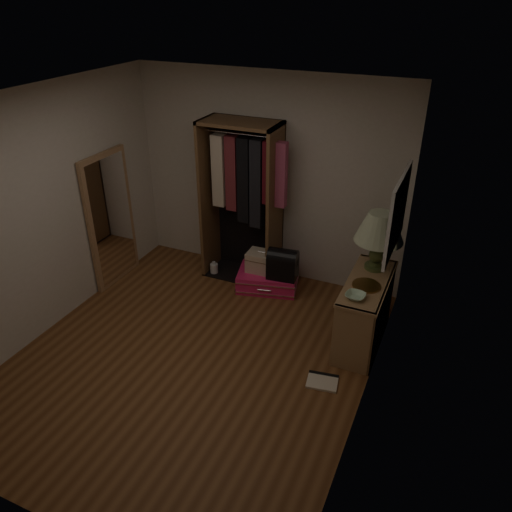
% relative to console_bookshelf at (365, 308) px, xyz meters
% --- Properties ---
extents(ground, '(4.00, 4.00, 0.00)m').
position_rel_console_bookshelf_xyz_m(ground, '(-1.53, -1.04, -0.39)').
color(ground, brown).
rests_on(ground, ground).
extents(room_walls, '(3.52, 4.02, 2.60)m').
position_rel_console_bookshelf_xyz_m(room_walls, '(-1.46, -1.00, 1.11)').
color(room_walls, beige).
rests_on(room_walls, ground).
extents(console_bookshelf, '(0.42, 1.12, 0.75)m').
position_rel_console_bookshelf_xyz_m(console_bookshelf, '(0.00, 0.00, 0.00)').
color(console_bookshelf, '#976F49').
rests_on(console_bookshelf, ground).
extents(open_wardrobe, '(1.07, 0.50, 2.05)m').
position_rel_console_bookshelf_xyz_m(open_wardrobe, '(-1.75, 0.73, 0.82)').
color(open_wardrobe, brown).
rests_on(open_wardrobe, ground).
extents(floor_mirror, '(0.06, 0.80, 1.70)m').
position_rel_console_bookshelf_xyz_m(floor_mirror, '(-3.24, -0.04, 0.46)').
color(floor_mirror, '#A2764E').
rests_on(floor_mirror, ground).
extents(pink_suitcase, '(0.87, 0.71, 0.23)m').
position_rel_console_bookshelf_xyz_m(pink_suitcase, '(-1.35, 0.55, -0.27)').
color(pink_suitcase, '#E41B5C').
rests_on(pink_suitcase, ground).
extents(train_case, '(0.39, 0.27, 0.28)m').
position_rel_console_bookshelf_xyz_m(train_case, '(-1.42, 0.53, -0.03)').
color(train_case, '#C0AC92').
rests_on(train_case, pink_suitcase).
extents(black_bag, '(0.38, 0.27, 0.39)m').
position_rel_console_bookshelf_xyz_m(black_bag, '(-1.13, 0.48, 0.04)').
color(black_bag, black).
rests_on(black_bag, pink_suitcase).
extents(table_lamp, '(0.61, 0.61, 0.65)m').
position_rel_console_bookshelf_xyz_m(table_lamp, '(0.01, 0.26, 0.83)').
color(table_lamp, '#415227').
rests_on(table_lamp, console_bookshelf).
extents(brass_tray, '(0.37, 0.37, 0.02)m').
position_rel_console_bookshelf_xyz_m(brass_tray, '(0.01, -0.14, 0.37)').
color(brass_tray, olive).
rests_on(brass_tray, console_bookshelf).
extents(ceramic_bowl, '(0.21, 0.21, 0.05)m').
position_rel_console_bookshelf_xyz_m(ceramic_bowl, '(-0.04, -0.40, 0.38)').
color(ceramic_bowl, '#B6DAB9').
rests_on(ceramic_bowl, console_bookshelf).
extents(white_jug, '(0.11, 0.11, 0.18)m').
position_rel_console_bookshelf_xyz_m(white_jug, '(-2.14, 0.56, -0.31)').
color(white_jug, silver).
rests_on(white_jug, ground).
extents(floor_book, '(0.33, 0.28, 0.03)m').
position_rel_console_bookshelf_xyz_m(floor_book, '(-0.19, -0.84, -0.38)').
color(floor_book, beige).
rests_on(floor_book, ground).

